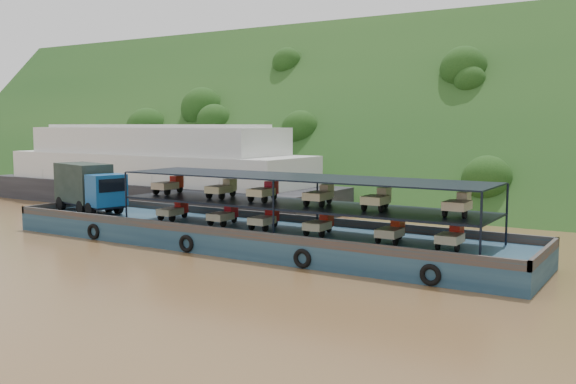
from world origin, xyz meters
The scene contains 4 objects.
ground centered at (0.00, 0.00, 0.00)m, with size 160.00×160.00×0.00m, color brown.
hillside centered at (0.00, 36.00, 0.00)m, with size 140.00×28.00×28.00m, color #183D16.
cargo_barge centered at (-4.35, -0.12, 1.17)m, with size 35.00×7.18×4.71m.
passenger_ferry centered at (-22.76, 12.52, 3.28)m, with size 37.51×10.02×7.56m.
Camera 1 is at (19.94, -32.20, 7.61)m, focal length 40.00 mm.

